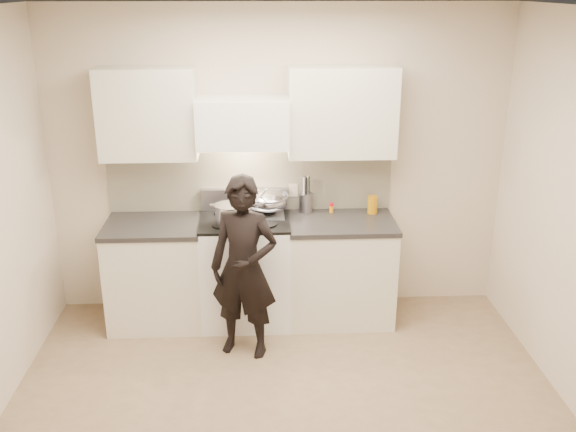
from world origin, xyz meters
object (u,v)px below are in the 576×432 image
at_px(wok, 268,201).
at_px(utensil_crock, 306,201).
at_px(stove, 246,269).
at_px(person, 244,268).
at_px(counter_right, 340,269).

bearing_deg(wok, utensil_crock, 14.33).
bearing_deg(utensil_crock, stove, -156.79).
bearing_deg(person, counter_right, 50.58).
xyz_separation_m(counter_right, utensil_crock, (-0.29, 0.23, 0.56)).
distance_m(counter_right, person, 1.04).
height_order(utensil_crock, person, person).
relative_size(counter_right, utensil_crock, 2.82).
height_order(counter_right, utensil_crock, utensil_crock).
bearing_deg(utensil_crock, person, -124.48).
xyz_separation_m(stove, counter_right, (0.83, 0.00, -0.01)).
height_order(stove, wok, wok).
height_order(counter_right, wok, wok).
bearing_deg(wok, stove, -144.10).
relative_size(stove, counter_right, 1.04).
height_order(counter_right, person, person).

